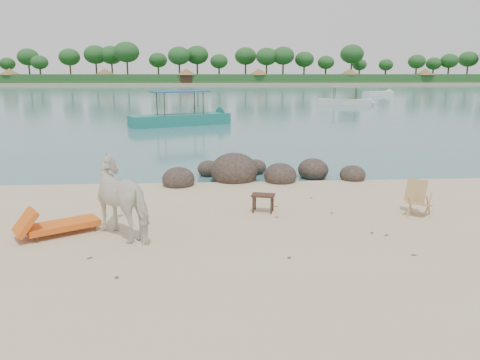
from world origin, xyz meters
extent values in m
plane|color=#36636C|center=(0.00, 90.00, 0.00)|extent=(400.00, 400.00, 0.00)
cube|color=tan|center=(0.00, 170.00, 0.00)|extent=(420.00, 90.00, 1.40)
cube|color=#1E4C1E|center=(0.00, 135.00, 1.90)|extent=(420.00, 18.00, 2.40)
ellipsoid|color=#2F251F|center=(-1.65, 5.72, 0.17)|extent=(0.97, 1.06, 0.72)
ellipsoid|color=#2F251F|center=(0.05, 6.42, 0.26)|extent=(1.49, 1.64, 1.12)
ellipsoid|color=#2F251F|center=(1.45, 6.02, 0.18)|extent=(1.01, 1.11, 0.76)
ellipsoid|color=#2F251F|center=(2.65, 6.82, 0.17)|extent=(0.99, 1.09, 0.74)
ellipsoid|color=#2F251F|center=(3.75, 6.12, 0.14)|extent=(0.80, 0.88, 0.60)
ellipsoid|color=#2F251F|center=(-0.75, 7.42, 0.13)|extent=(0.75, 0.83, 0.56)
ellipsoid|color=#2F251F|center=(0.85, 7.62, 0.12)|extent=(0.71, 0.78, 0.53)
imported|color=white|center=(-2.43, 1.39, 0.79)|extent=(1.92, 1.93, 1.58)
plane|color=brown|center=(2.62, 1.11, 0.01)|extent=(0.13, 0.13, 0.00)
plane|color=brown|center=(2.96, -0.14, 0.01)|extent=(0.12, 0.12, 0.00)
plane|color=brown|center=(-3.03, 1.89, 0.01)|extent=(0.13, 0.13, 0.00)
plane|color=brown|center=(2.87, 0.95, 0.01)|extent=(0.14, 0.14, 0.00)
plane|color=brown|center=(2.16, 2.56, 0.01)|extent=(0.11, 0.11, 0.00)
plane|color=brown|center=(1.96, 3.95, 0.01)|extent=(0.11, 0.11, 0.00)
plane|color=brown|center=(0.91, 3.21, 0.01)|extent=(0.13, 0.13, 0.00)
plane|color=brown|center=(-2.26, -0.75, 0.01)|extent=(0.13, 0.13, 0.00)
plane|color=brown|center=(0.79, 2.33, 0.01)|extent=(0.13, 0.13, 0.00)
plane|color=brown|center=(0.67, -0.11, 0.01)|extent=(0.11, 0.11, 0.00)
plane|color=brown|center=(-2.90, 0.12, 0.01)|extent=(0.14, 0.14, 0.00)
camera|label=1|loc=(-0.74, -7.91, 3.26)|focal=35.00mm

